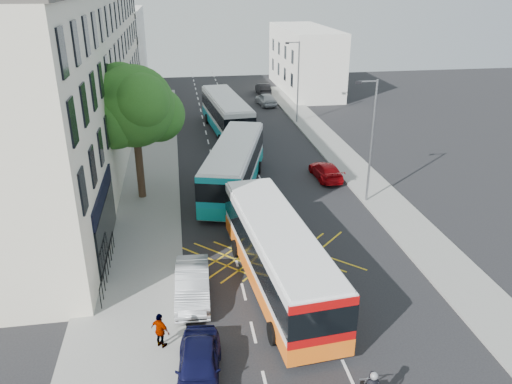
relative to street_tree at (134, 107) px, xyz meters
name	(u,v)px	position (x,y,z in m)	size (l,w,h in m)	color
ground	(326,325)	(8.51, -14.97, -6.29)	(120.00, 120.00, 0.00)	black
pavement_left	(143,197)	(0.01, 0.03, -6.22)	(5.00, 70.00, 0.15)	gray
pavement_right	(367,183)	(16.01, 0.03, -6.22)	(3.00, 70.00, 0.15)	gray
terrace_main	(69,76)	(-5.49, 9.52, 0.46)	(8.30, 45.00, 13.50)	beige
terrace_far	(112,48)	(-5.49, 40.03, -1.29)	(8.00, 20.00, 10.00)	silver
building_right	(304,59)	(19.51, 33.03, -2.29)	(6.00, 18.00, 8.00)	silver
street_tree	(134,107)	(0.00, 0.00, 0.00)	(6.30, 5.70, 8.80)	#382619
lamp_near	(371,136)	(14.71, -2.97, -1.68)	(1.45, 0.15, 8.00)	slate
lamp_far	(297,78)	(14.71, 17.03, -1.68)	(1.45, 0.15, 8.00)	slate
railings	(107,265)	(-1.19, -9.67, -5.57)	(0.08, 5.60, 1.14)	black
bus_near	(278,255)	(6.98, -11.73, -4.54)	(3.79, 12.00, 3.32)	silver
bus_mid	(234,166)	(6.38, 0.58, -4.53)	(5.91, 12.20, 3.35)	silver
bus_far	(226,114)	(7.34, 15.04, -4.49)	(3.96, 12.38, 3.42)	silver
parked_car_blue	(199,366)	(2.91, -17.36, -5.60)	(1.62, 4.04, 1.38)	black
parked_car_silver	(193,284)	(2.91, -12.04, -5.56)	(1.55, 4.44, 1.46)	#A6A9AD
red_hatchback	(326,171)	(13.35, 1.62, -5.69)	(1.69, 4.15, 1.20)	#AF070D
distant_car_grey	(229,102)	(8.58, 24.55, -5.55)	(2.47, 5.35, 1.49)	#3B3E42
distant_car_silver	(266,99)	(13.04, 25.24, -5.56)	(1.72, 4.28, 1.46)	#AFB3B7
distant_car_dark	(263,89)	(13.76, 31.34, -5.61)	(1.45, 4.16, 1.37)	black
pedestrian_far	(160,331)	(1.51, -15.41, -5.36)	(0.91, 0.38, 1.55)	gray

